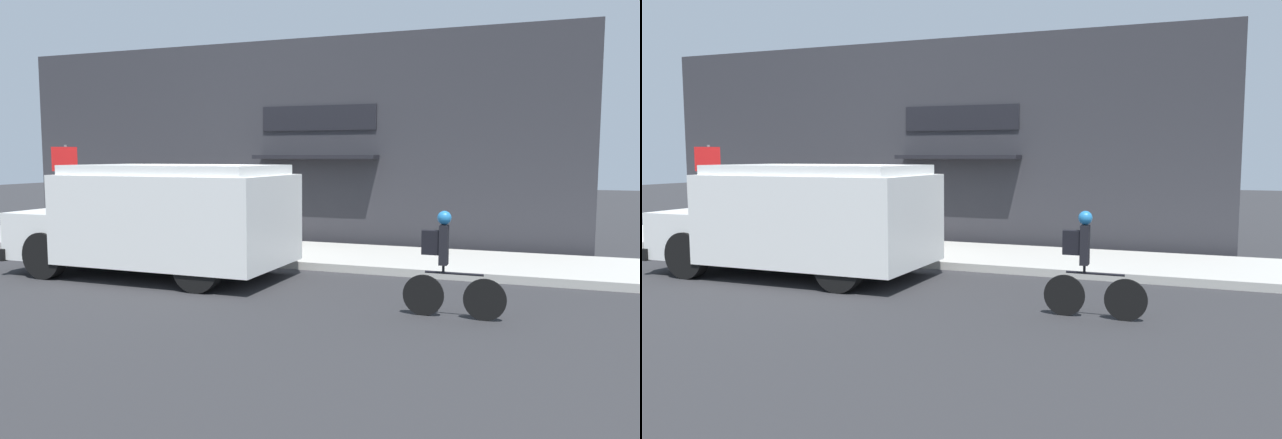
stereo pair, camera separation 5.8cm
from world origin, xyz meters
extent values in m
plane|color=#2B2B2D|center=(0.00, 0.00, 0.00)|extent=(70.00, 70.00, 0.00)
cube|color=#ADAAA3|center=(0.00, 1.49, 0.08)|extent=(28.00, 2.98, 0.16)
cube|color=#2D2D33|center=(0.00, 3.39, 2.70)|extent=(15.90, 0.18, 5.40)
cube|color=black|center=(1.27, 3.28, 3.35)|extent=(3.12, 0.05, 0.64)
cube|color=black|center=(1.27, 3.01, 2.35)|extent=(3.28, 0.58, 0.10)
cube|color=white|center=(0.18, -1.60, 1.17)|extent=(4.28, 2.41, 1.70)
cube|color=white|center=(-2.59, -1.58, 0.79)|extent=(1.30, 2.20, 0.94)
cube|color=white|center=(0.18, -1.60, 2.12)|extent=(3.94, 2.22, 0.19)
cube|color=black|center=(-3.19, -1.57, 0.42)|extent=(0.14, 2.34, 0.24)
cube|color=red|center=(-0.98, -0.15, 1.26)|extent=(0.03, 0.44, 0.44)
cylinder|color=black|center=(-2.17, -0.55, 0.46)|extent=(0.91, 0.27, 0.91)
cylinder|color=black|center=(-2.18, -2.61, 0.46)|extent=(0.91, 0.27, 0.91)
cylinder|color=black|center=(1.27, -0.57, 0.46)|extent=(0.91, 0.27, 0.91)
cylinder|color=black|center=(1.25, -2.64, 0.46)|extent=(0.91, 0.27, 0.91)
cylinder|color=black|center=(6.16, -2.80, 0.31)|extent=(0.62, 0.05, 0.62)
cylinder|color=black|center=(5.26, -2.81, 0.31)|extent=(0.62, 0.05, 0.62)
cylinder|color=black|center=(5.71, -2.81, 0.67)|extent=(0.85, 0.04, 0.04)
cylinder|color=black|center=(5.55, -2.81, 0.73)|extent=(0.04, 0.04, 0.12)
cube|color=black|center=(5.55, -2.81, 1.08)|extent=(0.12, 0.20, 0.59)
sphere|color=#2375B7|center=(5.55, -2.81, 1.48)|extent=(0.21, 0.21, 0.21)
cube|color=black|center=(5.36, -2.81, 1.11)|extent=(0.26, 0.14, 0.36)
cylinder|color=slate|center=(-4.40, 0.45, 1.41)|extent=(0.07, 0.07, 2.49)
cube|color=red|center=(-4.40, 0.40, 2.30)|extent=(0.45, 0.45, 0.60)
cylinder|color=slate|center=(-3.27, 2.48, 0.61)|extent=(0.51, 0.51, 0.89)
cylinder|color=black|center=(-3.27, 2.48, 1.07)|extent=(0.52, 0.52, 0.04)
camera|label=1|loc=(7.04, -11.93, 2.40)|focal=35.00mm
camera|label=2|loc=(7.09, -11.91, 2.40)|focal=35.00mm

